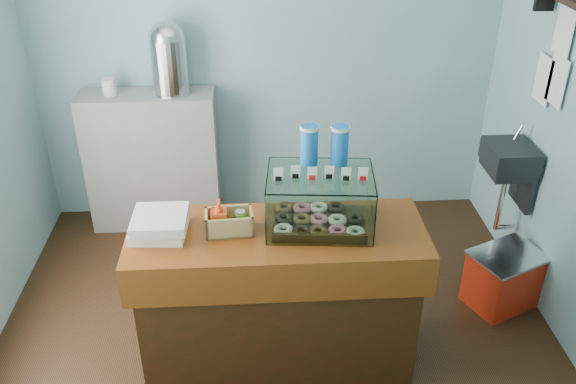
{
  "coord_description": "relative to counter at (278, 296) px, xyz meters",
  "views": [
    {
      "loc": [
        -0.11,
        -2.96,
        2.7
      ],
      "look_at": [
        0.06,
        -0.15,
        1.08
      ],
      "focal_mm": 38.0,
      "sensor_mm": 36.0,
      "label": 1
    }
  ],
  "objects": [
    {
      "name": "condiment_crate",
      "position": [
        -0.27,
        0.01,
        0.51
      ],
      "size": [
        0.26,
        0.17,
        0.2
      ],
      "rotation": [
        0.0,
        0.0,
        0.07
      ],
      "color": "tan",
      "rests_on": "counter"
    },
    {
      "name": "room_shell",
      "position": [
        0.03,
        0.26,
        1.25
      ],
      "size": [
        3.54,
        3.04,
        2.82
      ],
      "color": "#75A7AB",
      "rests_on": "ground"
    },
    {
      "name": "pastry_boxes",
      "position": [
        -0.62,
        0.02,
        0.5
      ],
      "size": [
        0.3,
        0.3,
        0.11
      ],
      "rotation": [
        0.0,
        0.0,
        -0.06
      ],
      "color": "silver",
      "rests_on": "counter"
    },
    {
      "name": "back_shelf",
      "position": [
        -0.9,
        1.57,
        0.09
      ],
      "size": [
        1.0,
        0.32,
        1.1
      ],
      "primitive_type": "cube",
      "color": "gray",
      "rests_on": "ground"
    },
    {
      "name": "coffee_urn",
      "position": [
        -0.7,
        1.58,
        0.92
      ],
      "size": [
        0.29,
        0.29,
        0.53
      ],
      "color": "silver",
      "rests_on": "back_shelf"
    },
    {
      "name": "display_case",
      "position": [
        0.23,
        0.08,
        0.61
      ],
      "size": [
        0.6,
        0.46,
        0.53
      ],
      "rotation": [
        0.0,
        0.0,
        -0.09
      ],
      "color": "#321D0F",
      "rests_on": "counter"
    },
    {
      "name": "counter",
      "position": [
        0.0,
        0.0,
        0.0
      ],
      "size": [
        1.6,
        0.6,
        0.9
      ],
      "color": "#3E1B0C",
      "rests_on": "ground"
    },
    {
      "name": "ground",
      "position": [
        0.0,
        0.25,
        -0.46
      ],
      "size": [
        3.5,
        3.5,
        0.0
      ],
      "primitive_type": "plane",
      "color": "black",
      "rests_on": "ground"
    },
    {
      "name": "red_cooler",
      "position": [
        1.51,
        0.4,
        -0.26
      ],
      "size": [
        0.55,
        0.5,
        0.39
      ],
      "rotation": [
        0.0,
        0.0,
        0.42
      ],
      "color": "red",
      "rests_on": "ground"
    }
  ]
}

